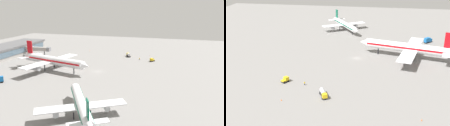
{
  "view_description": "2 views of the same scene",
  "coord_description": "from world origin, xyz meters",
  "views": [
    {
      "loc": [
        123.6,
        46.55,
        39.02
      ],
      "look_at": [
        -9.21,
        6.46,
        3.31
      ],
      "focal_mm": 37.5,
      "sensor_mm": 36.0,
      "label": 1
    },
    {
      "loc": [
        -139.48,
        -12.4,
        53.55
      ],
      "look_at": [
        -18.29,
        7.22,
        4.08
      ],
      "focal_mm": 45.31,
      "sensor_mm": 36.0,
      "label": 2
    }
  ],
  "objects": [
    {
      "name": "ground",
      "position": [
        0.0,
        0.0,
        0.0
      ],
      "size": [
        288.0,
        288.0,
        0.0
      ],
      "primitive_type": "plane",
      "color": "gray"
    },
    {
      "name": "terminal_building",
      "position": [
        -13.3,
        -77.94,
        4.3
      ],
      "size": [
        78.01,
        21.33,
        8.44
      ],
      "color": "#9E9993",
      "rests_on": "ground"
    },
    {
      "name": "airplane_at_gate",
      "position": [
        4.42,
        -26.36,
        5.83
      ],
      "size": [
        42.42,
        52.01,
        16.03
      ],
      "rotation": [
        0.0,
        0.0,
        1.33
      ],
      "color": "white",
      "rests_on": "ground"
    },
    {
      "name": "airplane_taxiing",
      "position": [
        53.7,
        13.98,
        4.42
      ],
      "size": [
        35.43,
        29.78,
        12.15
      ],
      "rotation": [
        0.0,
        0.0,
        3.7
      ],
      "color": "white",
      "rests_on": "ground"
    },
    {
      "name": "fuel_truck",
      "position": [
        -43.83,
        8.91,
        1.39
      ],
      "size": [
        6.52,
        4.34,
        2.5
      ],
      "rotation": [
        0.0,
        0.0,
        3.57
      ],
      "color": "black",
      "rests_on": "ground"
    },
    {
      "name": "baggage_tug",
      "position": [
        -33.68,
        27.81,
        1.16
      ],
      "size": [
        3.75,
        3.51,
        2.3
      ],
      "rotation": [
        0.0,
        0.0,
        5.7
      ],
      "color": "black",
      "rests_on": "ground"
    },
    {
      "name": "ground_crew_worker",
      "position": [
        -35.38,
        18.83,
        0.85
      ],
      "size": [
        0.51,
        0.52,
        1.67
      ],
      "rotation": [
        0.0,
        0.0,
        3.63
      ],
      "color": "#1E2338",
      "rests_on": "ground"
    },
    {
      "name": "jet_bridge",
      "position": [
        -27.14,
        -57.17,
        5.13
      ],
      "size": [
        5.27,
        19.72,
        6.74
      ],
      "rotation": [
        0.0,
        0.0,
        1.7
      ],
      "color": "#9E9993",
      "rests_on": "ground"
    },
    {
      "name": "safety_cone_near_gate",
      "position": [
        -55.2,
        -27.31,
        0.3
      ],
      "size": [
        0.44,
        0.44,
        0.6
      ],
      "primitive_type": "cone",
      "color": "#EA590C",
      "rests_on": "ground"
    },
    {
      "name": "safety_cone_mid_apron",
      "position": [
        -49.65,
        24.02,
        0.3
      ],
      "size": [
        0.44,
        0.44,
        0.6
      ],
      "primitive_type": "cone",
      "color": "#EA590C",
      "rests_on": "ground"
    }
  ]
}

